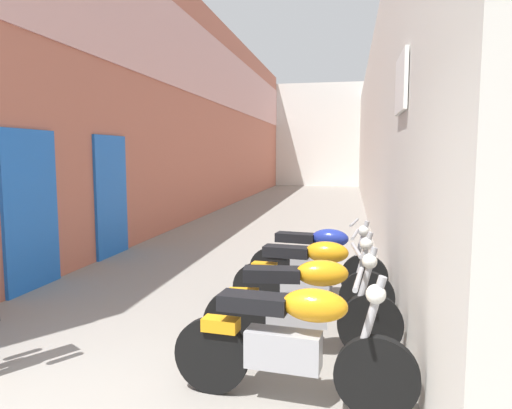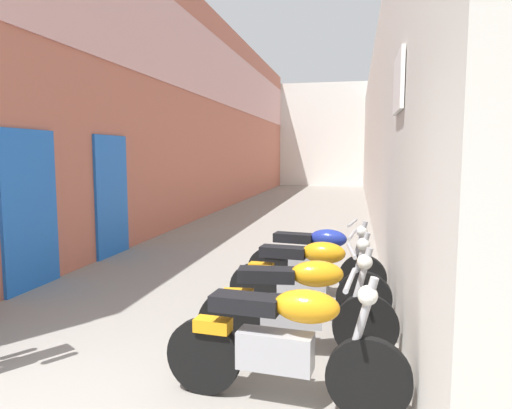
{
  "view_description": "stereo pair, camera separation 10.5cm",
  "coord_description": "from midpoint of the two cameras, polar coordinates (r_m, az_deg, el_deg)",
  "views": [
    {
      "loc": [
        1.87,
        -2.2,
        1.87
      ],
      "look_at": [
        0.27,
        5.81,
        0.98
      ],
      "focal_mm": 32.73,
      "sensor_mm": 36.0,
      "label": 1
    },
    {
      "loc": [
        1.97,
        -2.16,
        1.87
      ],
      "look_at": [
        0.27,
        5.81,
        0.98
      ],
      "focal_mm": 32.73,
      "sensor_mm": 36.0,
      "label": 2
    }
  ],
  "objects": [
    {
      "name": "motorcycle_third",
      "position": [
        5.34,
        6.25,
        -8.67
      ],
      "size": [
        1.85,
        0.58,
        1.04
      ],
      "color": "black",
      "rests_on": "ground"
    },
    {
      "name": "building_left",
      "position": [
        15.49,
        -5.84,
        11.0
      ],
      "size": [
        0.45,
        25.26,
        6.28
      ],
      "color": "#B76651",
      "rests_on": "ground"
    },
    {
      "name": "building_far_end",
      "position": [
        28.53,
        7.52,
        8.36
      ],
      "size": [
        7.83,
        2.0,
        5.94
      ],
      "primitive_type": "cube",
      "color": "silver",
      "rests_on": "ground"
    },
    {
      "name": "ground_plane",
      "position": [
        13.09,
        2.77,
        -2.01
      ],
      "size": [
        41.26,
        41.26,
        0.0
      ],
      "primitive_type": "plane",
      "color": "gray"
    },
    {
      "name": "building_right",
      "position": [
        14.84,
        14.14,
        8.47
      ],
      "size": [
        0.45,
        25.26,
        5.0
      ],
      "color": "beige",
      "rests_on": "ground"
    },
    {
      "name": "motorcycle_nearest",
      "position": [
        3.58,
        3.49,
        -16.26
      ],
      "size": [
        1.85,
        0.58,
        1.04
      ],
      "color": "black",
      "rests_on": "ground"
    },
    {
      "name": "motorcycle_fourth",
      "position": [
        6.2,
        6.98,
        -6.57
      ],
      "size": [
        1.84,
        0.58,
        1.04
      ],
      "color": "black",
      "rests_on": "ground"
    },
    {
      "name": "motorcycle_second",
      "position": [
        4.41,
        5.11,
        -11.87
      ],
      "size": [
        1.85,
        0.58,
        1.04
      ],
      "color": "black",
      "rests_on": "ground"
    }
  ]
}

